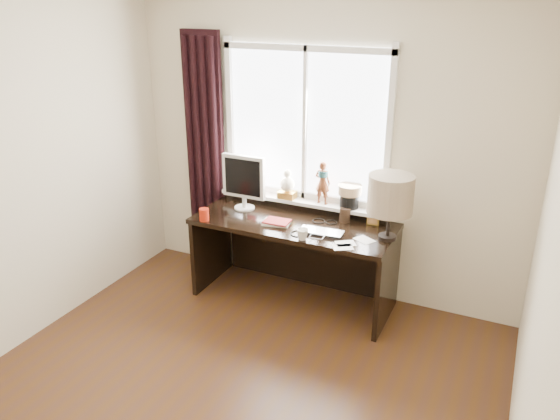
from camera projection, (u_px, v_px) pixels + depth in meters
The scene contains 15 objects.
wall_back at pixel (323, 149), 4.65m from camera, with size 3.50×2.60×0.00m, color beige.
wall_right at pixel (543, 311), 2.28m from camera, with size 4.00×2.60×0.00m, color beige.
laptop at pixel (322, 232), 4.35m from camera, with size 0.35×0.23×0.03m, color silver.
mug at pixel (302, 234), 4.23m from camera, with size 0.09×0.09×0.09m, color white.
red_cup at pixel (204, 215), 4.58m from camera, with size 0.08×0.08×0.11m, color #A51C09.
window at pixel (305, 148), 4.66m from camera, with size 1.52×0.21×1.40m.
curtain at pixel (205, 157), 5.09m from camera, with size 0.38×0.09×2.25m.
desk at pixel (298, 243), 4.75m from camera, with size 1.70×0.70×0.75m.
monitor at pixel (244, 179), 4.75m from camera, with size 0.40×0.18×0.49m.
notebook_stack at pixel (277, 222), 4.53m from camera, with size 0.25×0.20×0.03m.
brush_holder at pixel (345, 215), 4.56m from camera, with size 0.09×0.09×0.25m.
icon_frame at pixel (373, 218), 4.49m from camera, with size 0.10×0.02×0.13m.
table_lamp at pixel (391, 195), 4.13m from camera, with size 0.35×0.35×0.52m.
loose_papers at pixel (351, 243), 4.18m from camera, with size 0.30×0.37×0.00m.
desk_cables at pixel (313, 227), 4.47m from camera, with size 0.31×0.49×0.01m.
Camera 1 is at (1.59, -2.24, 2.54)m, focal length 35.00 mm.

